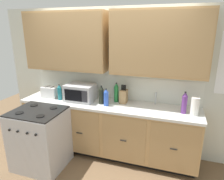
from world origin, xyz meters
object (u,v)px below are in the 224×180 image
(stove_range, at_px, (40,138))
(toaster, at_px, (50,92))
(paper_towel_roll, at_px, (195,106))
(bottle_dark, at_px, (101,95))
(bottle_blue, at_px, (106,97))
(bottle_violet, at_px, (184,103))
(knife_block, at_px, (124,96))
(bottle_teal, at_px, (60,92))
(bottle_green, at_px, (116,92))
(microwave, at_px, (80,92))

(stove_range, distance_m, toaster, 0.86)
(paper_towel_roll, bearing_deg, bottle_dark, 179.89)
(toaster, distance_m, bottle_blue, 1.09)
(bottle_dark, bearing_deg, stove_range, -143.31)
(paper_towel_roll, relative_size, bottle_violet, 0.80)
(knife_block, relative_size, bottle_violet, 0.95)
(bottle_violet, xyz_separation_m, bottle_teal, (-2.03, -0.05, -0.03))
(knife_block, bearing_deg, bottle_teal, -170.24)
(bottle_green, height_order, bottle_blue, bottle_green)
(toaster, relative_size, knife_block, 0.90)
(paper_towel_roll, bearing_deg, stove_range, -165.01)
(stove_range, xyz_separation_m, toaster, (-0.19, 0.62, 0.56))
(paper_towel_roll, xyz_separation_m, bottle_dark, (-1.42, 0.00, 0.02))
(stove_range, distance_m, bottle_violet, 2.25)
(toaster, xyz_separation_m, bottle_violet, (2.26, -0.01, 0.06))
(toaster, xyz_separation_m, bottle_green, (1.19, 0.15, 0.06))
(microwave, height_order, bottle_blue, microwave)
(stove_range, xyz_separation_m, bottle_dark, (0.80, 0.60, 0.61))
(bottle_green, bearing_deg, stove_range, -142.33)
(microwave, bearing_deg, knife_block, 8.52)
(bottle_dark, xyz_separation_m, bottle_teal, (-0.75, -0.03, -0.02))
(stove_range, bearing_deg, knife_block, 33.46)
(toaster, height_order, bottle_violet, bottle_violet)
(bottle_blue, bearing_deg, bottle_teal, 178.78)
(bottle_dark, relative_size, bottle_blue, 1.09)
(stove_range, distance_m, bottle_green, 1.41)
(knife_block, relative_size, bottle_green, 0.95)
(bottle_dark, bearing_deg, microwave, 173.79)
(bottle_violet, distance_m, bottle_teal, 2.03)
(bottle_dark, bearing_deg, bottle_violet, 0.64)
(bottle_dark, distance_m, bottle_blue, 0.12)
(microwave, bearing_deg, bottle_green, 12.52)
(paper_towel_roll, bearing_deg, knife_block, 171.85)
(toaster, height_order, bottle_blue, bottle_blue)
(paper_towel_roll, height_order, bottle_dark, bottle_dark)
(bottle_violet, relative_size, bottle_teal, 1.20)
(knife_block, height_order, bottle_teal, knife_block)
(microwave, relative_size, toaster, 1.71)
(bottle_dark, relative_size, bottle_teal, 1.12)
(paper_towel_roll, xyz_separation_m, bottle_green, (-1.22, 0.18, 0.03))
(bottle_violet, bearing_deg, bottle_dark, -179.36)
(bottle_blue, bearing_deg, stove_range, -148.92)
(toaster, bearing_deg, knife_block, 5.46)
(knife_block, distance_m, bottle_teal, 1.10)
(bottle_violet, bearing_deg, stove_range, -163.59)
(stove_range, xyz_separation_m, bottle_violet, (2.07, 0.61, 0.62))
(knife_block, xyz_separation_m, bottle_teal, (-1.09, -0.19, 0.02))
(bottle_dark, height_order, bottle_green, bottle_green)
(bottle_dark, xyz_separation_m, bottle_violet, (1.27, 0.01, 0.01))
(microwave, height_order, toaster, microwave)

